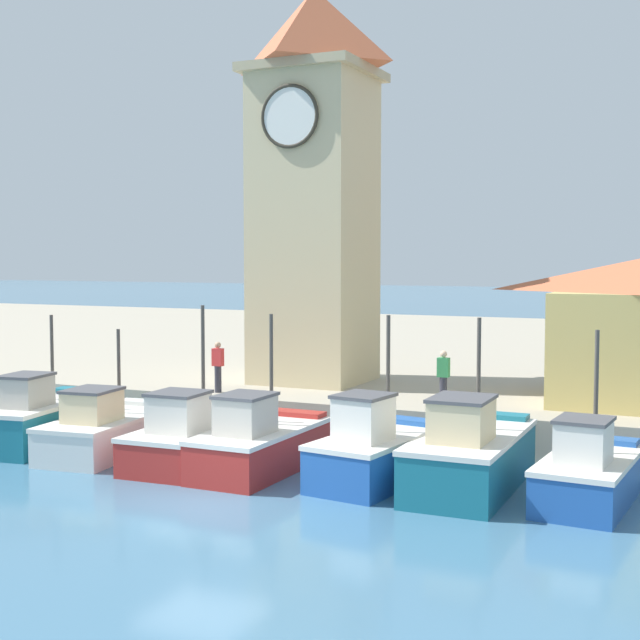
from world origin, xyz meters
The scene contains 12 objects.
ground_plane centered at (0.00, 0.00, 0.00)m, with size 300.00×300.00×0.00m, color teal.
quay_wharf centered at (0.00, 27.04, 0.59)m, with size 120.00×40.00×1.18m, color #A89E89.
fishing_boat_far_left centered at (-7.59, 3.37, 0.79)m, with size 2.46×4.71×3.79m.
fishing_boat_left_outer centered at (-5.23, 3.38, 0.67)m, with size 2.51×4.85×3.44m.
fishing_boat_left_inner centered at (-2.33, 3.22, 0.68)m, with size 2.36×4.44×4.20m.
fishing_boat_mid_left centered at (-0.35, 3.32, 0.72)m, with size 2.07×4.60×4.01m.
fishing_boat_center centered at (2.77, 3.51, 0.76)m, with size 2.44×4.35×4.06m.
fishing_boat_mid_right centered at (5.00, 3.88, 0.81)m, with size 2.26×5.16×4.03m.
fishing_boat_right_inner centered at (7.74, 3.76, 0.69)m, with size 2.08×4.19×3.84m.
clock_tower centered at (-2.58, 11.35, 8.20)m, with size 4.04×4.04×14.97m.
dock_worker_near_tower centered at (3.02, 8.19, 2.02)m, with size 0.34×0.22×1.62m.
dock_worker_along_quay centered at (-4.28, 7.74, 2.02)m, with size 0.34×0.22×1.62m.
Camera 1 is at (10.47, -16.47, 5.47)m, focal length 50.00 mm.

